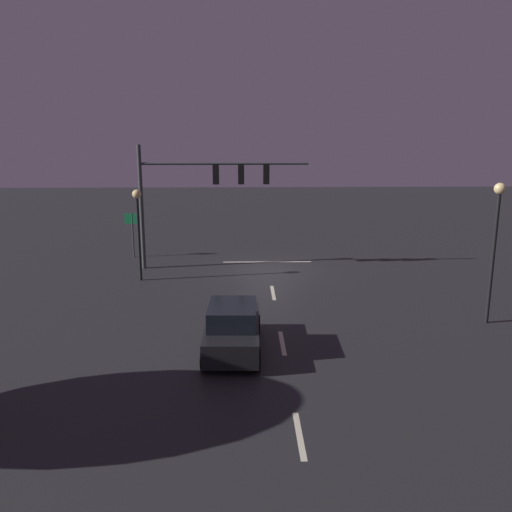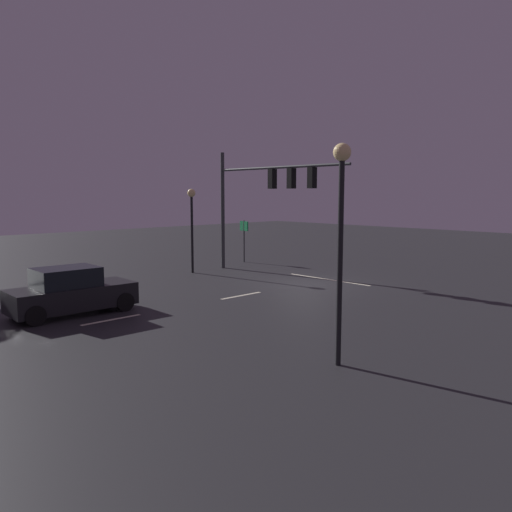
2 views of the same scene
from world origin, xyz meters
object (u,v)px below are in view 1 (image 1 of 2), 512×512
at_px(traffic_signal_assembly, 203,184).
at_px(street_lamp_right_kerb, 138,217).
at_px(street_lamp_left_kerb, 496,228).
at_px(car_approaching, 233,329).
at_px(route_sign, 132,225).

relative_size(traffic_signal_assembly, street_lamp_right_kerb, 1.97).
bearing_deg(street_lamp_left_kerb, car_approaching, 13.98).
distance_m(car_approaching, street_lamp_right_kerb, 10.39).
distance_m(car_approaching, route_sign, 15.21).
height_order(traffic_signal_assembly, route_sign, traffic_signal_assembly).
height_order(street_lamp_left_kerb, route_sign, street_lamp_left_kerb).
height_order(street_lamp_right_kerb, route_sign, street_lamp_right_kerb).
bearing_deg(street_lamp_left_kerb, street_lamp_right_kerb, -23.69).
relative_size(traffic_signal_assembly, route_sign, 3.41).
bearing_deg(traffic_signal_assembly, route_sign, -31.08).
height_order(traffic_signal_assembly, street_lamp_right_kerb, traffic_signal_assembly).
relative_size(traffic_signal_assembly, street_lamp_left_kerb, 1.62).
xyz_separation_m(street_lamp_left_kerb, street_lamp_right_kerb, (14.68, -6.44, -0.58)).
xyz_separation_m(traffic_signal_assembly, street_lamp_left_kerb, (-11.66, 8.84, -0.73)).
distance_m(car_approaching, street_lamp_left_kerb, 10.67).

